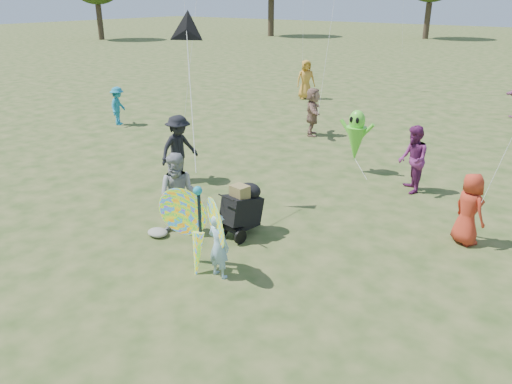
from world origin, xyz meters
TOP-DOWN VIEW (x-y plane):
  - ground at (0.00, 0.00)m, footprint 160.00×160.00m
  - child_girl at (0.01, 0.13)m, footprint 0.45×0.31m
  - adult_man at (-1.68, 0.91)m, footprint 1.07×1.01m
  - grey_bag at (-2.03, 0.58)m, footprint 0.45×0.37m
  - crowd_a at (3.12, 4.00)m, footprint 0.85×0.78m
  - crowd_b at (-3.96, 3.23)m, footprint 0.80×1.21m
  - crowd_d at (-3.48, 9.28)m, footprint 1.19×1.58m
  - crowd_e at (1.24, 6.05)m, footprint 0.97×1.03m
  - crowd_g at (-7.07, 14.78)m, footprint 1.01×1.03m
  - crowd_i at (-10.13, 6.26)m, footprint 0.89×1.06m
  - jogging_stroller at (-0.68, 1.70)m, footprint 0.61×1.10m
  - butterfly_kite at (-0.42, 0.10)m, footprint 1.74×0.75m
  - delta_kite_rig at (-2.58, 2.29)m, footprint 1.77×1.62m
  - alien_kite at (-0.57, 6.60)m, footprint 1.12×0.69m

SIDE VIEW (x-z plane):
  - ground at x=0.00m, z-range 0.00..0.00m
  - grey_bag at x=-2.03m, z-range 0.00..0.14m
  - child_girl at x=0.01m, z-range 0.00..1.19m
  - jogging_stroller at x=-0.68m, z-range 0.07..1.16m
  - crowd_i at x=-10.13m, z-range 0.00..1.43m
  - crowd_a at x=3.12m, z-range 0.00..1.45m
  - butterfly_kite at x=-0.42m, z-range -0.09..1.70m
  - crowd_d at x=-3.48m, z-range 0.00..1.66m
  - crowd_e at x=1.24m, z-range 0.00..1.68m
  - adult_man at x=-1.68m, z-range 0.00..1.74m
  - crowd_b at x=-3.96m, z-range 0.00..1.76m
  - crowd_g at x=-7.07m, z-range 0.00..1.79m
  - alien_kite at x=-0.57m, z-range 0.10..1.84m
  - delta_kite_rig at x=-2.58m, z-range 2.43..5.37m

